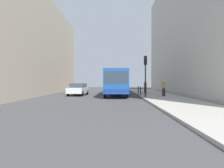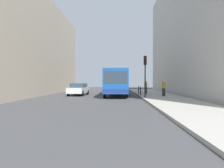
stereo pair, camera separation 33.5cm
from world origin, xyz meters
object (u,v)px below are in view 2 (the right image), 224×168
object	(u,v)px
bus	(116,81)
car_behind_bus	(120,87)
car_beside_bus	(79,89)
traffic_light	(145,68)
pedestrian_near_signal	(164,88)
bollard_mid	(139,90)
bollard_near	(141,91)
pedestrian_mid_sidewalk	(146,87)

from	to	relation	value
bus	car_behind_bus	size ratio (longest dim) A/B	2.44
car_beside_bus	car_behind_bus	world-z (taller)	same
traffic_light	bus	bearing A→B (deg)	122.65
car_behind_bus	pedestrian_near_signal	distance (m)	13.96
traffic_light	bollard_mid	xyz separation A→B (m)	(-0.10, 5.32, -2.38)
car_beside_bus	bollard_near	world-z (taller)	car_beside_bus
bus	car_beside_bus	world-z (taller)	bus
bus	traffic_light	xyz separation A→B (m)	(2.92, -4.56, 1.28)
car_behind_bus	pedestrian_near_signal	bearing A→B (deg)	113.13
traffic_light	pedestrian_near_signal	distance (m)	3.17
pedestrian_near_signal	pedestrian_mid_sidewalk	world-z (taller)	pedestrian_near_signal
car_beside_bus	traffic_light	bearing A→B (deg)	152.17
car_behind_bus	traffic_light	xyz separation A→B (m)	(2.36, -14.48, 2.22)
car_behind_bus	bollard_mid	size ratio (longest dim) A/B	4.76
car_behind_bus	traffic_light	world-z (taller)	traffic_light
traffic_light	pedestrian_mid_sidewalk	world-z (taller)	traffic_light
pedestrian_mid_sidewalk	bollard_mid	bearing A→B (deg)	109.08
car_behind_bus	pedestrian_mid_sidewalk	size ratio (longest dim) A/B	2.76
bollard_near	bollard_mid	bearing A→B (deg)	90.00
bus	pedestrian_mid_sidewalk	xyz separation A→B (m)	(3.79, 1.41, -0.76)
traffic_light	bollard_mid	world-z (taller)	traffic_light
bus	car_beside_bus	size ratio (longest dim) A/B	2.45
traffic_light	bollard_mid	distance (m)	5.83
bollard_mid	car_behind_bus	bearing A→B (deg)	103.83
car_behind_bus	traffic_light	bearing A→B (deg)	103.65
car_beside_bus	pedestrian_near_signal	size ratio (longest dim) A/B	2.59
car_behind_bus	car_beside_bus	bearing A→B (deg)	66.82
pedestrian_mid_sidewalk	traffic_light	bearing A→B (deg)	157.43
bus	bollard_near	size ratio (longest dim) A/B	11.61
car_behind_bus	traffic_light	size ratio (longest dim) A/B	1.10
bollard_near	pedestrian_near_signal	bearing A→B (deg)	-39.50
car_behind_bus	traffic_light	distance (m)	14.84
bus	pedestrian_near_signal	size ratio (longest dim) A/B	6.34
car_behind_bus	pedestrian_mid_sidewalk	bearing A→B (deg)	115.16
car_behind_bus	pedestrian_mid_sidewalk	world-z (taller)	pedestrian_mid_sidewalk
bollard_mid	pedestrian_mid_sidewalk	world-z (taller)	pedestrian_mid_sidewalk
car_behind_bus	pedestrian_near_signal	size ratio (longest dim) A/B	2.60
car_beside_bus	pedestrian_near_signal	distance (m)	10.22
car_beside_bus	bollard_mid	bearing A→B (deg)	-170.84
bus	bollard_near	xyz separation A→B (m)	(2.82, -1.46, -1.10)
car_beside_bus	bollard_mid	xyz separation A→B (m)	(7.45, 0.77, -0.16)
bus	bollard_near	distance (m)	3.36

